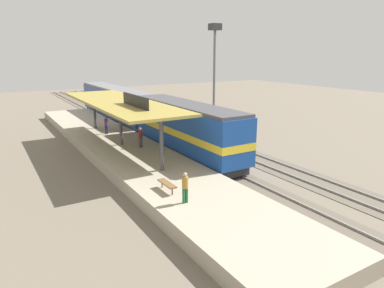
# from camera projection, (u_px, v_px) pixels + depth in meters

# --- Properties ---
(ground_plane) EXTENTS (120.00, 120.00, 0.00)m
(ground_plane) POSITION_uv_depth(u_px,v_px,m) (187.00, 145.00, 34.03)
(ground_plane) COLOR #706656
(track_near) EXTENTS (3.20, 110.00, 0.16)m
(track_near) POSITION_uv_depth(u_px,v_px,m) (169.00, 147.00, 33.03)
(track_near) COLOR #5F5649
(track_near) RESTS_ON ground
(track_far) EXTENTS (3.20, 110.00, 0.16)m
(track_far) POSITION_uv_depth(u_px,v_px,m) (209.00, 141.00, 35.32)
(track_far) COLOR #5F5649
(track_far) RESTS_ON ground
(platform) EXTENTS (6.00, 44.00, 0.90)m
(platform) POSITION_uv_depth(u_px,v_px,m) (122.00, 149.00, 30.64)
(platform) COLOR #A89E89
(platform) RESTS_ON ground
(station_canopy) EXTENTS (5.20, 18.00, 4.70)m
(station_canopy) POSITION_uv_depth(u_px,v_px,m) (120.00, 103.00, 29.52)
(station_canopy) COLOR #47474C
(station_canopy) RESTS_ON platform
(platform_bench) EXTENTS (0.44, 1.70, 0.50)m
(platform_bench) POSITION_uv_depth(u_px,v_px,m) (167.00, 184.00, 20.19)
(platform_bench) COLOR #333338
(platform_bench) RESTS_ON platform
(locomotive) EXTENTS (2.93, 14.43, 4.44)m
(locomotive) POSITION_uv_depth(u_px,v_px,m) (187.00, 129.00, 29.60)
(locomotive) COLOR #28282D
(locomotive) RESTS_ON track_near
(passenger_carriage_single) EXTENTS (2.90, 20.00, 4.24)m
(passenger_carriage_single) POSITION_uv_depth(u_px,v_px,m) (116.00, 104.00, 44.55)
(passenger_carriage_single) COLOR #28282D
(passenger_carriage_single) RESTS_ON track_near
(light_mast) EXTENTS (1.10, 1.10, 11.70)m
(light_mast) POSITION_uv_depth(u_px,v_px,m) (215.00, 55.00, 38.02)
(light_mast) COLOR slate
(light_mast) RESTS_ON ground
(person_waiting) EXTENTS (0.34, 0.34, 1.71)m
(person_waiting) POSITION_uv_depth(u_px,v_px,m) (185.00, 186.00, 18.47)
(person_waiting) COLOR #23603D
(person_waiting) RESTS_ON platform
(person_walking) EXTENTS (0.34, 0.34, 1.71)m
(person_walking) POSITION_uv_depth(u_px,v_px,m) (106.00, 124.00, 34.28)
(person_walking) COLOR navy
(person_walking) RESTS_ON platform
(person_boarding) EXTENTS (0.34, 0.34, 1.71)m
(person_boarding) POSITION_uv_depth(u_px,v_px,m) (140.00, 136.00, 29.36)
(person_boarding) COLOR #4C4C51
(person_boarding) RESTS_ON platform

